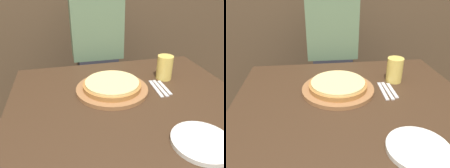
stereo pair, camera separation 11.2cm
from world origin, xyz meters
The scene contains 8 objects.
dining_table centered at (0.00, 0.00, 0.35)m, with size 1.16×0.99×0.70m.
pizza_on_board centered at (-0.06, 0.10, 0.72)m, with size 0.37×0.37×0.06m.
beer_glass centered at (0.27, 0.18, 0.78)m, with size 0.09×0.09×0.14m.
dinner_plate centered at (0.16, -0.36, 0.71)m, with size 0.22×0.22×0.02m.
fork centered at (0.17, 0.07, 0.70)m, with size 0.03×0.19×0.00m.
dinner_knife centered at (0.19, 0.07, 0.70)m, with size 0.02×0.18×0.00m.
spoon centered at (0.22, 0.07, 0.70)m, with size 0.02×0.16×0.00m.
diner_person centered at (-0.04, 0.70, 0.63)m, with size 0.37×0.20×1.28m.
Camera 2 is at (-0.18, -0.89, 1.26)m, focal length 35.00 mm.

